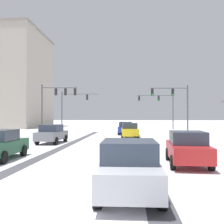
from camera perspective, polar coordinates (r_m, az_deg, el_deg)
ground_plane at (r=6.64m, az=-14.58°, el=-21.50°), size 300.00×300.00×0.00m
wheel_track_left_lane at (r=21.82m, az=6.04°, el=-7.08°), size 0.75×34.72×0.01m
wheel_track_right_lane at (r=22.39m, az=-9.24°, el=-6.91°), size 0.73×34.72×0.01m
traffic_signal_near_right at (r=35.88m, az=13.54°, el=2.70°), size 5.04×0.70×6.50m
traffic_signal_far_right at (r=47.81m, az=10.51°, el=1.86°), size 6.46×0.38×6.50m
traffic_signal_near_left at (r=35.09m, az=-12.14°, el=3.01°), size 4.65×0.68×6.50m
traffic_signal_far_left at (r=44.71m, az=-8.72°, el=1.76°), size 6.20×0.57×6.50m
car_blue_lead at (r=33.74m, az=3.01°, el=-3.53°), size 1.97×4.17×1.62m
car_yellow_cab_second at (r=28.26m, az=3.86°, el=-4.03°), size 1.98×4.17×1.62m
car_grey_third at (r=23.35m, az=-13.00°, el=-4.65°), size 2.01×4.19×1.62m
car_red_fifth at (r=13.17m, az=16.11°, el=-7.53°), size 2.02×4.19×1.62m
car_silver_sixth at (r=8.00m, az=3.76°, el=-11.88°), size 1.87×4.12×1.62m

